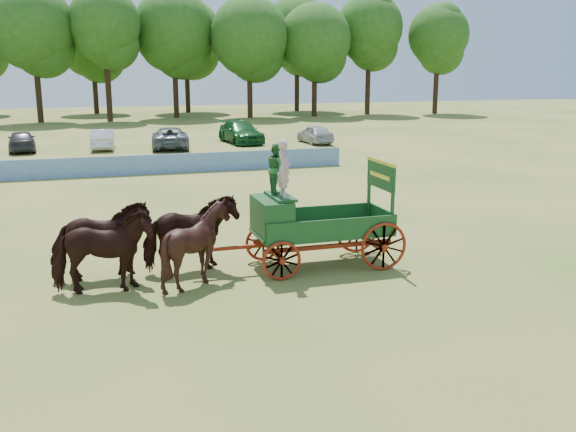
# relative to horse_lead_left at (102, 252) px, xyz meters

# --- Properties ---
(ground) EXTENTS (160.00, 160.00, 0.00)m
(ground) POSITION_rel_horse_lead_left_xyz_m (1.80, 0.52, -1.08)
(ground) COLOR #9E8947
(ground) RESTS_ON ground
(horse_lead_left) EXTENTS (2.64, 1.33, 2.17)m
(horse_lead_left) POSITION_rel_horse_lead_left_xyz_m (0.00, 0.00, 0.00)
(horse_lead_left) COLOR black
(horse_lead_left) RESTS_ON ground
(horse_lead_right) EXTENTS (2.58, 1.20, 2.17)m
(horse_lead_right) POSITION_rel_horse_lead_left_xyz_m (0.00, 1.10, 0.00)
(horse_lead_right) COLOR black
(horse_lead_right) RESTS_ON ground
(horse_wheel_left) EXTENTS (2.13, 1.94, 2.17)m
(horse_wheel_left) POSITION_rel_horse_lead_left_xyz_m (2.40, 0.00, 0.00)
(horse_wheel_left) COLOR black
(horse_wheel_left) RESTS_ON ground
(horse_wheel_right) EXTENTS (2.70, 1.51, 2.17)m
(horse_wheel_right) POSITION_rel_horse_lead_left_xyz_m (2.40, 1.10, 0.00)
(horse_wheel_right) COLOR black
(horse_wheel_right) RESTS_ON ground
(farm_dray) EXTENTS (6.00, 2.00, 3.73)m
(farm_dray) POSITION_rel_horse_lead_left_xyz_m (5.38, 0.56, 0.49)
(farm_dray) COLOR maroon
(farm_dray) RESTS_ON ground
(sponsor_banner) EXTENTS (26.00, 0.08, 1.05)m
(sponsor_banner) POSITION_rel_horse_lead_left_xyz_m (0.80, 18.52, -0.56)
(sponsor_banner) COLOR #1F4FA8
(sponsor_banner) RESTS_ON ground
(parked_cars) EXTENTS (42.32, 7.53, 1.65)m
(parked_cars) POSITION_rel_horse_lead_left_xyz_m (-4.07, 30.21, -0.32)
(parked_cars) COLOR silver
(parked_cars) RESTS_ON ground
(treeline) EXTENTS (90.42, 22.37, 14.37)m
(treeline) POSITION_rel_horse_lead_left_xyz_m (-0.52, 59.56, 8.23)
(treeline) COLOR #382314
(treeline) RESTS_ON ground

